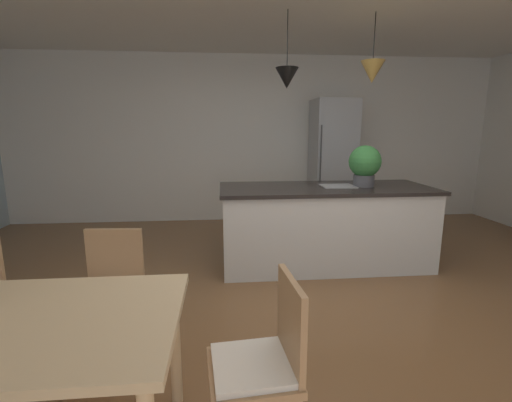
# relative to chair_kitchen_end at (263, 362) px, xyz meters

# --- Properties ---
(ground_plane) EXTENTS (10.00, 8.40, 0.04)m
(ground_plane) POSITION_rel_chair_kitchen_end_xyz_m (0.38, 1.34, -0.49)
(ground_plane) COLOR brown
(wall_back_kitchen) EXTENTS (10.00, 0.12, 2.70)m
(wall_back_kitchen) POSITION_rel_chair_kitchen_end_xyz_m (0.38, 4.60, 0.88)
(wall_back_kitchen) COLOR white
(wall_back_kitchen) RESTS_ON ground_plane
(chair_kitchen_end) EXTENTS (0.43, 0.43, 0.87)m
(chair_kitchen_end) POSITION_rel_chair_kitchen_end_xyz_m (0.00, 0.00, 0.00)
(chair_kitchen_end) COLOR #A87F56
(chair_kitchen_end) RESTS_ON ground_plane
(chair_far_right) EXTENTS (0.43, 0.43, 0.87)m
(chair_far_right) POSITION_rel_chair_kitchen_end_xyz_m (-0.92, 0.80, 0.00)
(chair_far_right) COLOR #A87F56
(chair_far_right) RESTS_ON ground_plane
(kitchen_island) EXTENTS (2.33, 0.93, 0.91)m
(kitchen_island) POSITION_rel_chair_kitchen_end_xyz_m (0.96, 2.37, -0.01)
(kitchen_island) COLOR silver
(kitchen_island) RESTS_ON ground_plane
(refrigerator) EXTENTS (0.65, 0.67, 1.98)m
(refrigerator) POSITION_rel_chair_kitchen_end_xyz_m (1.60, 4.20, 0.52)
(refrigerator) COLOR #B2B5B7
(refrigerator) RESTS_ON ground_plane
(pendant_over_island_main) EXTENTS (0.24, 0.24, 0.76)m
(pendant_over_island_main) POSITION_rel_chair_kitchen_end_xyz_m (0.51, 2.37, 1.57)
(pendant_over_island_main) COLOR black
(pendant_over_island_aux) EXTENTS (0.25, 0.25, 0.70)m
(pendant_over_island_aux) POSITION_rel_chair_kitchen_end_xyz_m (1.42, 2.37, 1.64)
(pendant_over_island_aux) COLOR black
(potted_plant_on_island) EXTENTS (0.35, 0.35, 0.45)m
(potted_plant_on_island) POSITION_rel_chair_kitchen_end_xyz_m (1.39, 2.37, 0.67)
(potted_plant_on_island) COLOR #4C4C51
(potted_plant_on_island) RESTS_ON kitchen_island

